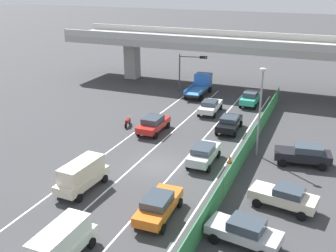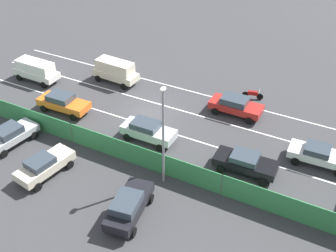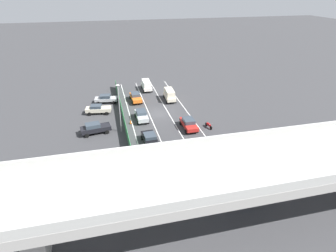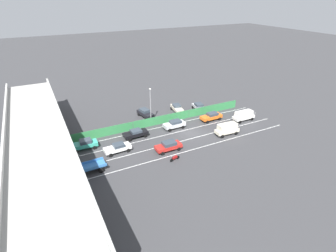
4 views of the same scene
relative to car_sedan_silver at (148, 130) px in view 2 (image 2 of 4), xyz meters
name	(u,v)px [view 2 (image 2 of 4)]	position (x,y,z in m)	size (l,w,h in m)	color
ground_plane	(149,113)	(-3.40, -1.92, -0.93)	(300.00, 300.00, 0.00)	#38383A
lane_line_left_edge	(204,95)	(-8.57, 1.19, -0.93)	(0.14, 42.23, 0.01)	silver
lane_line_mid_left	(189,113)	(-5.12, 1.19, -0.93)	(0.14, 42.23, 0.01)	silver
lane_line_mid_right	(171,133)	(-1.68, 1.19, -0.93)	(0.14, 42.23, 0.01)	silver
lane_line_right_edge	(150,156)	(1.77, 1.19, -0.93)	(0.14, 42.23, 0.01)	silver
green_fence	(141,157)	(3.08, 1.19, -0.03)	(0.10, 38.33, 1.80)	#338447
car_sedan_silver	(148,130)	(0.00, 0.00, 0.00)	(2.01, 4.43, 1.66)	#B7BABC
car_sedan_white	(319,154)	(-3.40, 12.75, -0.08)	(2.17, 4.63, 1.51)	white
car_van_white	(36,70)	(-3.37, -14.71, 0.25)	(1.99, 4.71, 2.07)	silver
car_taxi_orange	(63,102)	(-0.19, -8.76, -0.02)	(2.14, 4.76, 1.64)	orange
car_van_cream	(115,70)	(-6.80, -7.62, 0.33)	(2.11, 4.68, 2.23)	beige
car_sedan_black	(245,162)	(0.03, 8.19, -0.07)	(2.19, 4.65, 1.54)	black
car_sedan_red	(236,105)	(-6.86, 4.87, -0.01)	(2.08, 4.60, 1.65)	red
motorcycle	(253,94)	(-10.06, 5.40, -0.47)	(0.67, 1.93, 0.93)	black
parked_wagon_silver	(10,135)	(5.54, -9.34, -0.05)	(4.52, 2.49, 1.60)	#B2B5B7
parked_sedan_cream	(44,165)	(7.13, -4.48, -0.04)	(4.59, 2.46, 1.62)	beige
parked_sedan_dark	(129,205)	(7.69, 3.02, 0.02)	(4.73, 2.55, 1.73)	black
street_lamp	(163,128)	(3.74, 3.43, 3.72)	(0.60, 0.36, 7.75)	gray
traffic_cone	(146,154)	(2.00, 0.98, -0.61)	(0.47, 0.47, 0.69)	orange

